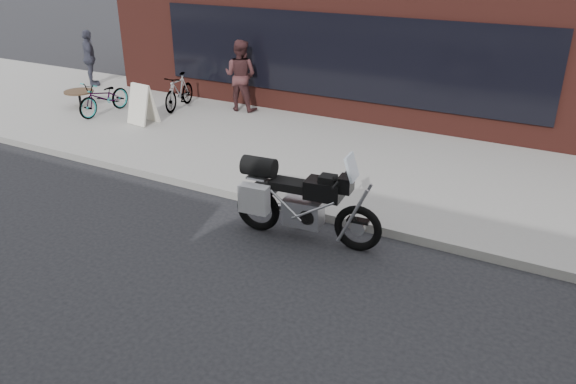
{
  "coord_description": "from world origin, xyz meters",
  "views": [
    {
      "loc": [
        3.5,
        -3.56,
        4.32
      ],
      "look_at": [
        -0.16,
        3.13,
        0.85
      ],
      "focal_mm": 35.0,
      "sensor_mm": 36.0,
      "label": 1
    }
  ],
  "objects": [
    {
      "name": "cafe_table",
      "position": [
        -8.47,
        6.68,
        0.55
      ],
      "size": [
        0.76,
        0.76,
        0.44
      ],
      "color": "black",
      "rests_on": "near_sidewalk"
    },
    {
      "name": "bicycle_rear",
      "position": [
        -6.01,
        7.85,
        0.61
      ],
      "size": [
        0.71,
        1.58,
        0.92
      ],
      "primitive_type": "imported",
      "rotation": [
        0.0,
        0.0,
        0.19
      ],
      "color": "gray",
      "rests_on": "near_sidewalk"
    },
    {
      "name": "bicycle_front",
      "position": [
        -7.39,
        6.54,
        0.58
      ],
      "size": [
        0.6,
        1.65,
        0.86
      ],
      "primitive_type": "imported",
      "rotation": [
        0.0,
        0.0,
        -0.02
      ],
      "color": "gray",
      "rests_on": "near_sidewalk"
    },
    {
      "name": "cafe_patron_left",
      "position": [
        -4.5,
        8.52,
        1.06
      ],
      "size": [
        0.96,
        0.78,
        1.82
      ],
      "primitive_type": "imported",
      "rotation": [
        0.0,
        0.0,
        3.25
      ],
      "color": "#472627",
      "rests_on": "near_sidewalk"
    },
    {
      "name": "ground",
      "position": [
        0.0,
        0.0,
        0.0
      ],
      "size": [
        120.0,
        120.0,
        0.0
      ],
      "primitive_type": "plane",
      "color": "black",
      "rests_on": "ground"
    },
    {
      "name": "motorcycle",
      "position": [
        -0.11,
        3.3,
        0.65
      ],
      "size": [
        2.39,
        0.91,
        1.51
      ],
      "rotation": [
        0.0,
        0.0,
        0.1
      ],
      "color": "black",
      "rests_on": "ground"
    },
    {
      "name": "storefront",
      "position": [
        -2.0,
        13.98,
        2.25
      ],
      "size": [
        14.0,
        10.07,
        4.5
      ],
      "color": "#502019",
      "rests_on": "ground"
    },
    {
      "name": "near_sidewalk",
      "position": [
        0.0,
        7.0,
        0.07
      ],
      "size": [
        44.0,
        6.0,
        0.15
      ],
      "primitive_type": "cube",
      "color": "gray",
      "rests_on": "ground"
    },
    {
      "name": "sandwich_sign",
      "position": [
        -5.99,
        6.4,
        0.63
      ],
      "size": [
        0.66,
        0.62,
        0.97
      ],
      "rotation": [
        0.0,
        0.0,
        -0.12
      ],
      "color": "silver",
      "rests_on": "near_sidewalk"
    },
    {
      "name": "cafe_patron_right",
      "position": [
        -10.0,
        8.6,
        0.98
      ],
      "size": [
        1.01,
        0.93,
        1.66
      ],
      "primitive_type": "imported",
      "rotation": [
        0.0,
        0.0,
        2.46
      ],
      "color": "#3D3E4E",
      "rests_on": "near_sidewalk"
    }
  ]
}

